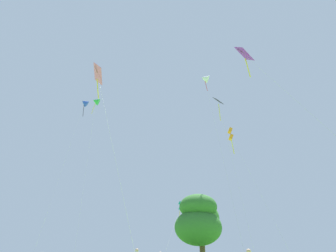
% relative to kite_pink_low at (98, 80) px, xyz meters
% --- Properties ---
extents(kite_pink_low, '(4.12, 5.66, 15.05)m').
position_rel_kite_pink_low_xyz_m(kite_pink_low, '(0.00, 0.00, 0.00)').
color(kite_pink_low, pink).
rests_on(kite_pink_low, ground_plane).
extents(kite_teal_box, '(4.07, 5.51, 7.19)m').
position_rel_kite_pink_low_xyz_m(kite_teal_box, '(10.97, 13.74, -7.08)').
color(kite_teal_box, teal).
rests_on(kite_teal_box, ground_plane).
extents(kite_green_small, '(2.05, 10.28, 25.72)m').
position_rel_kite_pink_low_xyz_m(kite_green_small, '(-1.86, 20.99, 11.29)').
color(kite_green_small, green).
rests_on(kite_green_small, ground_plane).
extents(kite_black_large, '(2.22, 6.24, 27.26)m').
position_rel_kite_pink_low_xyz_m(kite_black_large, '(20.09, 17.22, 11.41)').
color(kite_black_large, black).
rests_on(kite_black_large, ground_plane).
extents(kite_blue_delta, '(1.93, 11.80, 30.91)m').
position_rel_kite_pink_low_xyz_m(kite_blue_delta, '(-4.95, 30.13, 16.31)').
color(kite_blue_delta, blue).
rests_on(kite_blue_delta, ground_plane).
extents(kite_purple_streamer, '(2.91, 11.20, 22.64)m').
position_rel_kite_pink_low_xyz_m(kite_purple_streamer, '(15.26, 1.21, 7.11)').
color(kite_purple_streamer, purple).
rests_on(kite_purple_streamer, ground_plane).
extents(kite_white_distant, '(4.56, 12.49, 28.93)m').
position_rel_kite_pink_low_xyz_m(kite_white_distant, '(16.01, 13.76, 14.41)').
color(kite_white_distant, white).
rests_on(kite_white_distant, ground_plane).
extents(kite_orange_box, '(1.34, 8.29, 19.86)m').
position_rel_kite_pink_low_xyz_m(kite_orange_box, '(20.65, 15.55, 5.02)').
color(kite_orange_box, orange).
rests_on(kite_orange_box, ground_plane).
extents(tree_right_cluster, '(4.65, 4.46, 6.61)m').
position_rel_kite_pink_low_xyz_m(tree_right_cluster, '(10.68, 6.88, -9.37)').
color(tree_right_cluster, brown).
rests_on(tree_right_cluster, ground_plane).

